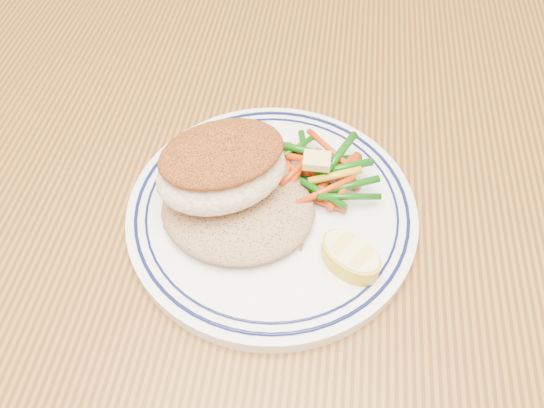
{
  "coord_description": "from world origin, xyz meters",
  "views": [
    {
      "loc": [
        0.06,
        -0.26,
        1.15
      ],
      "look_at": [
        0.02,
        0.02,
        0.77
      ],
      "focal_mm": 35.0,
      "sensor_mm": 36.0,
      "label": 1
    }
  ],
  "objects_px": {
    "dining_table": "(246,287)",
    "lemon_wedge": "(350,256)",
    "rice_pilaf": "(238,206)",
    "fish_fillet": "(222,167)",
    "vegetable_pile": "(319,171)",
    "plate": "(272,211)"
  },
  "relations": [
    {
      "from": "rice_pilaf",
      "to": "lemon_wedge",
      "type": "distance_m",
      "value": 0.11
    },
    {
      "from": "plate",
      "to": "vegetable_pile",
      "type": "height_order",
      "value": "vegetable_pile"
    },
    {
      "from": "rice_pilaf",
      "to": "fish_fillet",
      "type": "height_order",
      "value": "fish_fillet"
    },
    {
      "from": "fish_fillet",
      "to": "lemon_wedge",
      "type": "relative_size",
      "value": 1.97
    },
    {
      "from": "fish_fillet",
      "to": "vegetable_pile",
      "type": "distance_m",
      "value": 0.1
    },
    {
      "from": "dining_table",
      "to": "fish_fillet",
      "type": "bearing_deg",
      "value": 125.66
    },
    {
      "from": "rice_pilaf",
      "to": "dining_table",
      "type": "bearing_deg",
      "value": -72.49
    },
    {
      "from": "dining_table",
      "to": "plate",
      "type": "relative_size",
      "value": 5.75
    },
    {
      "from": "vegetable_pile",
      "to": "rice_pilaf",
      "type": "bearing_deg",
      "value": -143.7
    },
    {
      "from": "vegetable_pile",
      "to": "lemon_wedge",
      "type": "relative_size",
      "value": 1.59
    },
    {
      "from": "rice_pilaf",
      "to": "fish_fillet",
      "type": "xyz_separation_m",
      "value": [
        -0.01,
        0.01,
        0.04
      ]
    },
    {
      "from": "dining_table",
      "to": "plate",
      "type": "bearing_deg",
      "value": 45.1
    },
    {
      "from": "rice_pilaf",
      "to": "vegetable_pile",
      "type": "height_order",
      "value": "vegetable_pile"
    },
    {
      "from": "rice_pilaf",
      "to": "fish_fillet",
      "type": "relative_size",
      "value": 0.98
    },
    {
      "from": "plate",
      "to": "rice_pilaf",
      "type": "bearing_deg",
      "value": -157.02
    },
    {
      "from": "dining_table",
      "to": "lemon_wedge",
      "type": "xyz_separation_m",
      "value": [
        0.1,
        -0.02,
        0.12
      ]
    },
    {
      "from": "rice_pilaf",
      "to": "vegetable_pile",
      "type": "distance_m",
      "value": 0.08
    },
    {
      "from": "fish_fillet",
      "to": "vegetable_pile",
      "type": "xyz_separation_m",
      "value": [
        0.08,
        0.04,
        -0.03
      ]
    },
    {
      "from": "dining_table",
      "to": "lemon_wedge",
      "type": "height_order",
      "value": "lemon_wedge"
    },
    {
      "from": "dining_table",
      "to": "vegetable_pile",
      "type": "xyz_separation_m",
      "value": [
        0.06,
        0.06,
        0.13
      ]
    },
    {
      "from": "fish_fillet",
      "to": "lemon_wedge",
      "type": "distance_m",
      "value": 0.13
    },
    {
      "from": "fish_fillet",
      "to": "vegetable_pile",
      "type": "height_order",
      "value": "fish_fillet"
    }
  ]
}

